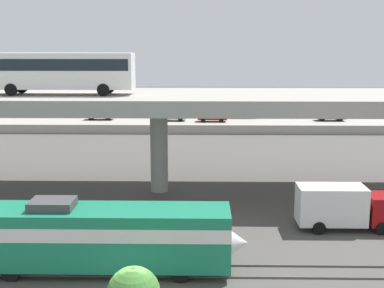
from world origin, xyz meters
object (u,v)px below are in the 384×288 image
at_px(service_truck_west, 344,206).
at_px(parked_car_3, 242,113).
at_px(train_locomotive, 112,234).
at_px(parked_car_5, 212,116).
at_px(parked_car_1, 153,112).
at_px(parked_car_4, 100,115).
at_px(parked_car_2, 172,116).
at_px(transit_bus_on_overpass, 60,69).
at_px(parked_car_0, 331,116).

height_order(service_truck_west, parked_car_3, service_truck_west).
distance_m(train_locomotive, service_truck_west, 16.40).
bearing_deg(service_truck_west, parked_car_3, 94.51).
distance_m(train_locomotive, parked_car_5, 48.14).
bearing_deg(parked_car_1, service_truck_west, -69.17).
bearing_deg(parked_car_3, parked_car_4, 5.89).
bearing_deg(parked_car_5, service_truck_west, 101.36).
relative_size(service_truck_west, parked_car_2, 1.65).
xyz_separation_m(train_locomotive, parked_car_5, (6.64, 47.68, -0.12)).
bearing_deg(service_truck_west, parked_car_5, 101.36).
height_order(transit_bus_on_overpass, parked_car_4, transit_bus_on_overpass).
bearing_deg(parked_car_0, parked_car_2, 1.15).
xyz_separation_m(transit_bus_on_overpass, parked_car_4, (-3.70, 34.26, -8.47)).
xyz_separation_m(parked_car_0, parked_car_4, (-34.64, 0.45, -0.00)).
bearing_deg(parked_car_3, parked_car_5, 40.18).
distance_m(parked_car_1, parked_car_2, 5.38).
relative_size(parked_car_4, parked_car_5, 0.96).
distance_m(parked_car_0, parked_car_5, 17.74).
distance_m(parked_car_0, parked_car_2, 23.66).
bearing_deg(transit_bus_on_overpass, parked_car_2, -102.33).
relative_size(parked_car_3, parked_car_5, 1.06).
relative_size(transit_bus_on_overpass, parked_car_5, 2.81).
distance_m(parked_car_0, parked_car_4, 34.64).
bearing_deg(parked_car_1, parked_car_2, -52.76).
bearing_deg(parked_car_2, service_truck_west, 108.84).
height_order(parked_car_1, parked_car_3, same).
distance_m(transit_bus_on_overpass, service_truck_west, 24.59).
relative_size(parked_car_1, parked_car_2, 0.98).
bearing_deg(parked_car_3, parked_car_2, 16.56).
bearing_deg(transit_bus_on_overpass, parked_car_0, -132.47).
bearing_deg(parked_car_3, parked_car_1, -4.62).
bearing_deg(parked_car_2, train_locomotive, 89.20).
relative_size(train_locomotive, parked_car_0, 3.67).
xyz_separation_m(parked_car_1, parked_car_2, (3.25, -4.28, 0.00)).
bearing_deg(parked_car_2, transit_bus_on_overpass, 77.67).
height_order(train_locomotive, parked_car_1, train_locomotive).
distance_m(transit_bus_on_overpass, parked_car_1, 38.76).
xyz_separation_m(transit_bus_on_overpass, parked_car_2, (7.28, 33.33, -8.47)).
height_order(parked_car_1, parked_car_4, same).
bearing_deg(parked_car_4, parked_car_1, -156.55).
bearing_deg(parked_car_0, train_locomotive, 63.56).
height_order(service_truck_west, parked_car_1, service_truck_west).
relative_size(parked_car_0, parked_car_4, 1.04).
height_order(parked_car_4, parked_car_5, same).
xyz_separation_m(train_locomotive, parked_car_3, (11.30, 51.62, -0.12)).
height_order(transit_bus_on_overpass, parked_car_2, transit_bus_on_overpass).
bearing_deg(service_truck_west, parked_car_0, 77.22).
distance_m(train_locomotive, parked_car_2, 48.46).
height_order(parked_car_2, parked_car_4, same).
xyz_separation_m(parked_car_3, parked_car_5, (-4.66, -3.93, -0.00)).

